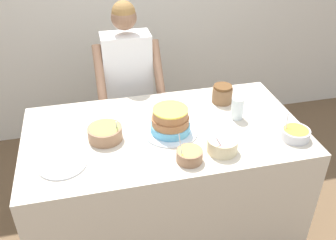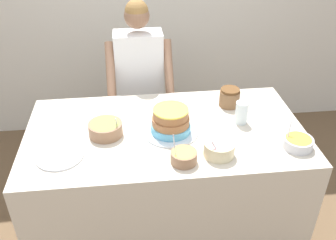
{
  "view_description": "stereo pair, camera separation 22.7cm",
  "coord_description": "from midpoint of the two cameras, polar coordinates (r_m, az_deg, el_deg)",
  "views": [
    {
      "loc": [
        -0.43,
        -1.43,
        2.27
      ],
      "look_at": [
        0.01,
        0.43,
        1.04
      ],
      "focal_mm": 40.0,
      "sensor_mm": 36.0,
      "label": 1
    },
    {
      "loc": [
        -0.2,
        -1.47,
        2.27
      ],
      "look_at": [
        0.01,
        0.43,
        1.04
      ],
      "focal_mm": 40.0,
      "sensor_mm": 36.0,
      "label": 2
    }
  ],
  "objects": [
    {
      "name": "person_baker",
      "position": [
        2.99,
        -2.17,
        6.31
      ],
      "size": [
        0.5,
        0.44,
        1.56
      ],
      "color": "#2D2D38",
      "rests_on": "ground_plane"
    },
    {
      "name": "wall_back",
      "position": [
        3.64,
        -1.35,
        17.29
      ],
      "size": [
        10.0,
        0.05,
        2.6
      ],
      "color": "silver",
      "rests_on": "ground_plane"
    },
    {
      "name": "counter",
      "position": [
        2.66,
        2.1,
        -9.95
      ],
      "size": [
        1.75,
        0.95,
        0.94
      ],
      "color": "beige",
      "rests_on": "ground_plane"
    },
    {
      "name": "frosting_bowl_olive",
      "position": [
        2.31,
        -6.75,
        -1.4
      ],
      "size": [
        0.21,
        0.21,
        0.14
      ],
      "color": "#936B4C",
      "rests_on": "counter"
    },
    {
      "name": "drinking_glass",
      "position": [
        2.46,
        13.76,
        1.03
      ],
      "size": [
        0.08,
        0.08,
        0.15
      ],
      "color": "silver",
      "rests_on": "counter"
    },
    {
      "name": "ceramic_plate",
      "position": [
        2.2,
        -13.36,
        -5.43
      ],
      "size": [
        0.27,
        0.27,
        0.01
      ],
      "color": "silver",
      "rests_on": "counter"
    },
    {
      "name": "frosting_bowl_orange",
      "position": [
        2.36,
        21.83,
        -3.27
      ],
      "size": [
        0.17,
        0.17,
        0.15
      ],
      "color": "silver",
      "rests_on": "counter"
    },
    {
      "name": "frosting_bowl_pink",
      "position": [
        2.16,
        10.79,
        -4.37
      ],
      "size": [
        0.18,
        0.18,
        0.13
      ],
      "color": "beige",
      "rests_on": "counter"
    },
    {
      "name": "cake",
      "position": [
        2.3,
        3.24,
        -0.41
      ],
      "size": [
        0.35,
        0.35,
        0.17
      ],
      "color": "silver",
      "rests_on": "counter"
    },
    {
      "name": "stoneware_jar",
      "position": [
        2.64,
        11.81,
        3.33
      ],
      "size": [
        0.14,
        0.14,
        0.13
      ],
      "color": "brown",
      "rests_on": "counter"
    },
    {
      "name": "frosting_bowl_yellow",
      "position": [
        2.09,
        5.54,
        -5.67
      ],
      "size": [
        0.15,
        0.15,
        0.18
      ],
      "color": "#936B4C",
      "rests_on": "counter"
    }
  ]
}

